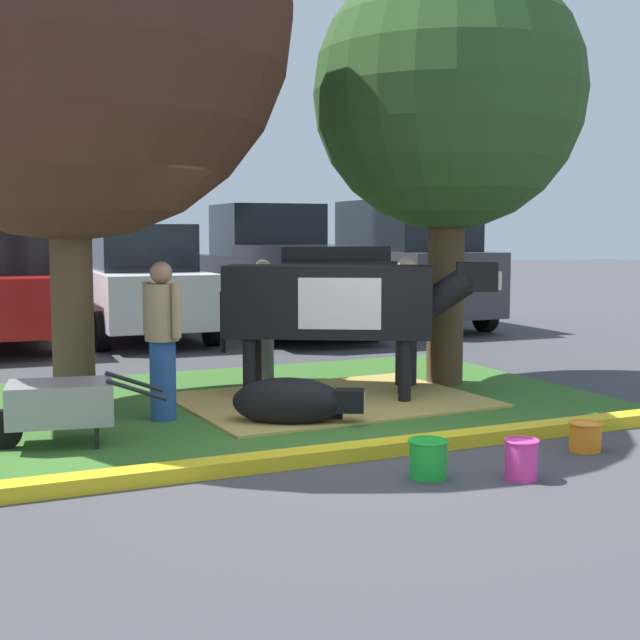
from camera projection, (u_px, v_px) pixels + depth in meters
name	position (u px, v px, depth m)	size (l,w,h in m)	color
ground_plane	(350.00, 448.00, 7.72)	(80.00, 80.00, 0.00)	#424247
grass_island	(283.00, 400.00, 9.86)	(6.90, 4.82, 0.02)	#386B28
curb_yellow	(396.00, 447.00, 7.54)	(8.10, 0.24, 0.12)	yellow
hay_bedding	(331.00, 401.00, 9.76)	(3.20, 2.40, 0.04)	tan
shade_tree_left	(64.00, 11.00, 8.80)	(4.64, 4.64, 6.44)	brown
shade_tree_right	(448.00, 96.00, 10.56)	(3.28, 3.28, 5.19)	#4C3823
cow_holstein	(338.00, 302.00, 9.85)	(2.89, 1.89, 1.56)	black
calf_lying	(292.00, 402.00, 8.58)	(1.29, 0.95, 0.48)	black
person_handler	(263.00, 317.00, 11.12)	(0.52, 0.34, 1.54)	slate
person_visitor_near	(162.00, 336.00, 8.73)	(0.34, 0.49, 1.61)	#23478C
person_visitor_far	(406.00, 318.00, 10.60)	(0.34, 0.50, 1.60)	black
wheelbarrow	(58.00, 404.00, 7.72)	(1.62, 0.77, 0.63)	gray
bucket_green	(428.00, 458.00, 6.78)	(0.32, 0.32, 0.30)	green
bucket_pink	(521.00, 458.00, 6.73)	(0.28, 0.28, 0.32)	#EA3893
bucket_orange	(585.00, 436.00, 7.62)	(0.30, 0.30, 0.26)	orange
hatchback_white	(141.00, 283.00, 15.54)	(2.17, 4.47, 2.02)	silver
pickup_truck_black	(281.00, 273.00, 16.46)	(2.40, 5.48, 2.42)	black
suv_dark_grey	(405.00, 263.00, 17.58)	(2.28, 4.68, 2.52)	#3D3D42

